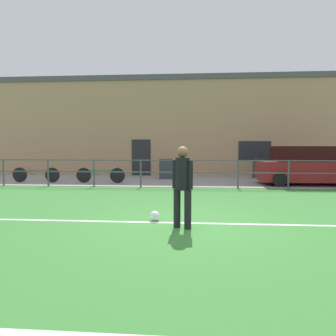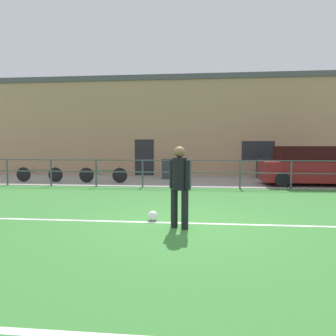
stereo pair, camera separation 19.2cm
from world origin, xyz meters
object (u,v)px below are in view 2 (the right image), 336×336
soccer_ball_match (153,216)px  parked_car_red (310,167)px  player_goalkeeper (180,182)px  trash_bin_1 (168,169)px  bicycle_parked_0 (103,175)px  bicycle_parked_1 (39,174)px  trash_bin_0 (263,168)px

soccer_ball_match → parked_car_red: (5.90, 7.02, 0.70)m
player_goalkeeper → trash_bin_1: player_goalkeeper is taller
bicycle_parked_0 → bicycle_parked_1: size_ratio=1.00×
bicycle_parked_1 → trash_bin_0: bearing=14.6°
parked_car_red → bicycle_parked_1: bearing=-179.4°
soccer_ball_match → trash_bin_0: (4.45, 9.74, 0.45)m
player_goalkeeper → trash_bin_0: bearing=95.5°
parked_car_red → bicycle_parked_0: (-9.27, -0.12, -0.43)m
parked_car_red → soccer_ball_match: bearing=-130.0°
parked_car_red → trash_bin_1: 6.69m
parked_car_red → bicycle_parked_1: size_ratio=1.86×
parked_car_red → trash_bin_0: 3.09m
trash_bin_1 → player_goalkeeper: bearing=-83.0°
soccer_ball_match → trash_bin_0: size_ratio=0.21×
trash_bin_1 → trash_bin_0: bearing=9.3°
bicycle_parked_0 → bicycle_parked_1: (-3.10, -0.00, -0.00)m
bicycle_parked_0 → trash_bin_1: 3.51m
bicycle_parked_0 → trash_bin_0: bearing=20.0°
trash_bin_0 → soccer_ball_match: bearing=-114.5°
parked_car_red → bicycle_parked_0: bearing=-179.3°
soccer_ball_match → bicycle_parked_0: bicycle_parked_0 is taller
player_goalkeeper → soccer_ball_match: size_ratio=7.46×
bicycle_parked_1 → trash_bin_1: (5.95, 2.03, 0.16)m
bicycle_parked_1 → trash_bin_1: size_ratio=2.22×
player_goalkeeper → trash_bin_1: bearing=122.7°
soccer_ball_match → parked_car_red: size_ratio=0.05×
soccer_ball_match → trash_bin_1: bearing=93.3°
player_goalkeeper → soccer_ball_match: player_goalkeeper is taller
soccer_ball_match → trash_bin_1: (-0.51, 8.93, 0.42)m
parked_car_red → bicycle_parked_0: size_ratio=1.86×
soccer_ball_match → player_goalkeeper: bearing=-41.3°
player_goalkeeper → bicycle_parked_1: (-7.11, 7.47, -0.59)m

